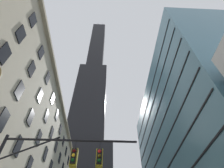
{
  "coord_description": "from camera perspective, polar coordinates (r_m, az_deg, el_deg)",
  "views": [
    {
      "loc": [
        -0.82,
        -6.71,
        1.51
      ],
      "look_at": [
        0.11,
        14.26,
        25.4
      ],
      "focal_mm": 28.61,
      "sensor_mm": 36.0,
      "label": 1
    }
  ],
  "objects": [
    {
      "name": "dark_skyscraper",
      "position": [
        109.9,
        -7.8,
        -12.53
      ],
      "size": [
        28.81,
        28.81,
        214.78
      ],
      "color": "black",
      "rests_on": "ground"
    },
    {
      "name": "glass_office_midrise",
      "position": [
        43.75,
        25.49,
        -18.17
      ],
      "size": [
        15.31,
        43.6,
        41.38
      ],
      "color": "teal",
      "rests_on": "ground"
    }
  ]
}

